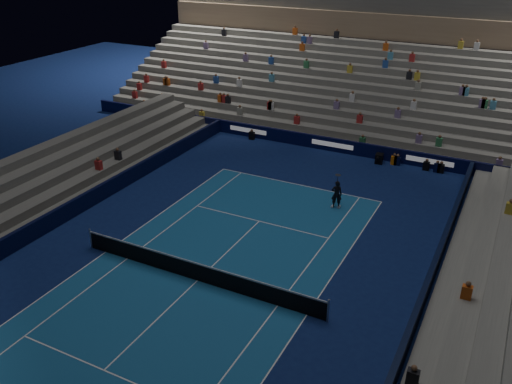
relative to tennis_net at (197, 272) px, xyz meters
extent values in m
plane|color=#0D1A4E|center=(0.00, 0.00, -0.50)|extent=(90.00, 90.00, 0.00)
cube|color=#19538C|center=(0.00, 0.00, -0.50)|extent=(10.97, 23.77, 0.01)
cube|color=black|center=(0.00, 18.50, 0.00)|extent=(44.00, 0.25, 1.00)
cube|color=black|center=(9.70, 0.00, 0.00)|extent=(0.25, 37.00, 1.00)
cube|color=black|center=(-9.70, 0.00, 0.00)|extent=(0.25, 37.00, 1.00)
cube|color=slate|center=(0.00, 19.50, -0.25)|extent=(44.00, 1.00, 0.50)
cube|color=slate|center=(0.00, 20.50, 0.00)|extent=(44.00, 1.00, 1.00)
cube|color=slate|center=(0.00, 21.50, 0.25)|extent=(44.00, 1.00, 1.50)
cube|color=slate|center=(0.00, 22.50, 0.50)|extent=(44.00, 1.00, 2.00)
cube|color=slate|center=(0.00, 23.50, 0.75)|extent=(44.00, 1.00, 2.50)
cube|color=slate|center=(0.00, 24.50, 1.00)|extent=(44.00, 1.00, 3.00)
cube|color=slate|center=(0.00, 25.50, 1.25)|extent=(44.00, 1.00, 3.50)
cube|color=slate|center=(0.00, 26.50, 1.50)|extent=(44.00, 1.00, 4.00)
cube|color=slate|center=(0.00, 27.50, 1.75)|extent=(44.00, 1.00, 4.50)
cube|color=slate|center=(0.00, 28.50, 2.00)|extent=(44.00, 1.00, 5.00)
cube|color=slate|center=(0.00, 29.50, 2.25)|extent=(44.00, 1.00, 5.50)
cube|color=slate|center=(0.00, 30.50, 2.50)|extent=(44.00, 1.00, 6.00)
cube|color=#896F55|center=(0.00, 31.60, 6.60)|extent=(44.00, 0.60, 2.20)
cube|color=slate|center=(10.50, 0.00, -0.25)|extent=(1.00, 37.00, 0.50)
cube|color=slate|center=(11.50, 0.00, 0.00)|extent=(1.00, 37.00, 1.00)
cube|color=slate|center=(12.50, 0.00, 0.25)|extent=(1.00, 37.00, 1.50)
cube|color=#5F5E5A|center=(-10.50, 0.00, -0.25)|extent=(1.00, 37.00, 0.50)
cube|color=#5F5E5A|center=(-11.50, 0.00, 0.00)|extent=(1.00, 37.00, 1.00)
cube|color=#5F5E5A|center=(-12.50, 0.00, 0.25)|extent=(1.00, 37.00, 1.50)
cylinder|color=#B2B2B7|center=(-6.40, 0.00, 0.05)|extent=(0.10, 0.10, 1.10)
cylinder|color=#B2B2B7|center=(6.40, 0.00, 0.05)|extent=(0.10, 0.10, 1.10)
cube|color=black|center=(0.00, 0.00, -0.05)|extent=(12.80, 0.03, 0.90)
cube|color=white|center=(0.00, 0.00, 0.44)|extent=(12.80, 0.04, 0.08)
imported|color=black|center=(3.25, 9.98, 0.35)|extent=(0.72, 0.59, 1.70)
cube|color=black|center=(3.68, 17.79, -0.16)|extent=(0.57, 0.67, 0.68)
cylinder|color=black|center=(3.68, 17.30, 0.04)|extent=(0.19, 0.36, 0.16)
camera|label=1|loc=(11.85, -17.24, 14.11)|focal=37.77mm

